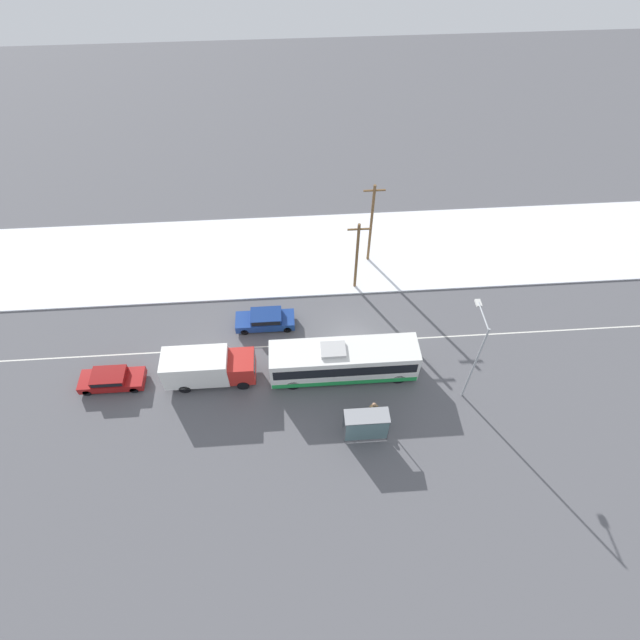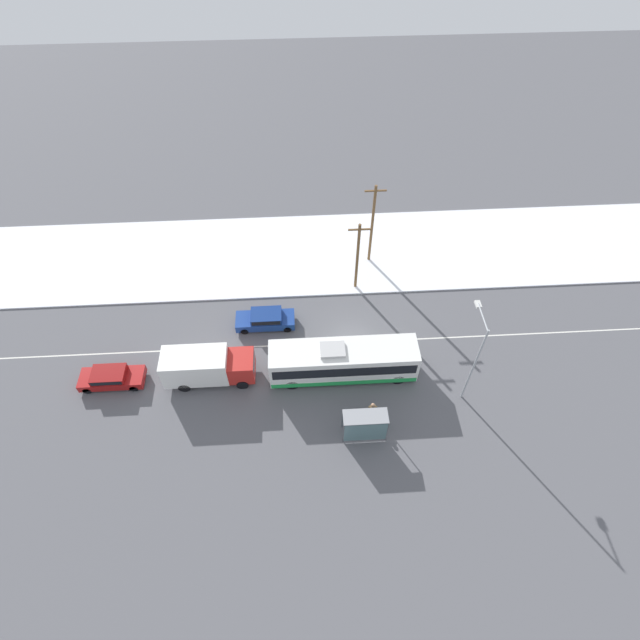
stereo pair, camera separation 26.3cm
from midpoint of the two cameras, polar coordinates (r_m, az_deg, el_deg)
The scene contains 12 objects.
ground_plane at distance 40.11m, azimuth 3.84°, elevation -2.54°, with size 120.00×120.00×0.00m, color #56565B.
snow_lot at distance 47.15m, azimuth 2.54°, elevation 7.79°, with size 80.00×10.82×0.12m.
lane_marking_center at distance 40.10m, azimuth 3.84°, elevation -2.54°, with size 60.00×0.12×0.00m.
city_bus at distance 37.10m, azimuth 2.86°, elevation -4.71°, with size 10.90×2.57×3.14m.
box_truck at distance 37.66m, azimuth -12.64°, elevation -5.15°, with size 6.66×2.30×2.84m.
sedan_car at distance 40.73m, azimuth -6.04°, elevation 0.14°, with size 4.77×1.80×1.44m.
parked_car_near_truck at distance 40.28m, azimuth -22.61°, elevation -6.03°, with size 4.71×1.80×1.34m.
pedestrian_at_stop at distance 35.64m, azimuth 6.22°, elevation -10.08°, with size 0.63×0.28×1.74m.
bus_shelter at distance 34.30m, azimuth 5.44°, elevation -11.87°, with size 3.02×1.20×2.40m.
streetlamp at distance 34.99m, azimuth 17.54°, elevation -3.45°, with size 0.36×2.71×7.83m.
utility_pole_roadside at distance 41.49m, azimuth 4.49°, elevation 7.29°, with size 1.80×0.24×7.00m.
utility_pole_snowlot at distance 43.80m, azimuth 6.16°, elevation 10.88°, with size 1.80×0.24×8.15m.
Camera 2 is at (-3.96, -23.96, 31.91)m, focal length 28.00 mm.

